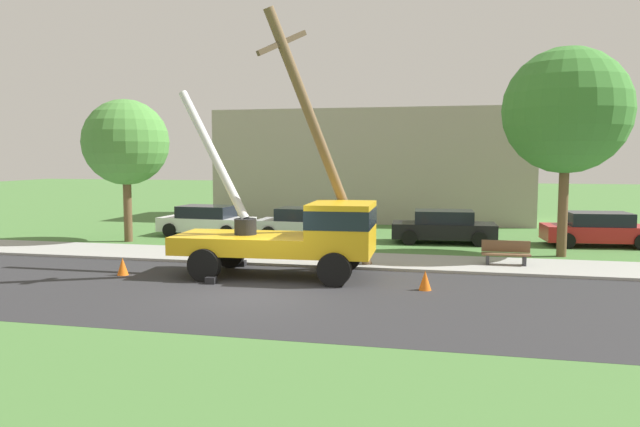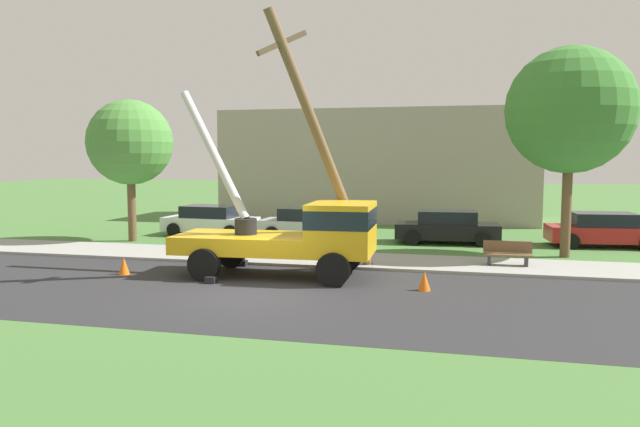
# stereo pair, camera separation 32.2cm
# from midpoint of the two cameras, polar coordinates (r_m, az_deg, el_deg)

# --- Properties ---
(ground_plane) EXTENTS (120.00, 120.00, 0.00)m
(ground_plane) POSITION_cam_midpoint_polar(r_m,az_deg,el_deg) (28.58, 1.22, -2.19)
(ground_plane) COLOR #477538
(road_asphalt) EXTENTS (80.00, 8.06, 0.01)m
(road_asphalt) POSITION_cam_midpoint_polar(r_m,az_deg,el_deg) (17.17, -6.89, -7.35)
(road_asphalt) COLOR #2B2B2D
(road_asphalt) RESTS_ON ground
(sidewalk_strip) EXTENTS (80.00, 3.08, 0.10)m
(sidewalk_strip) POSITION_cam_midpoint_polar(r_m,az_deg,el_deg) (22.38, -2.09, -4.19)
(sidewalk_strip) COLOR #9E9E99
(sidewalk_strip) RESTS_ON ground
(utility_truck) EXTENTS (6.85, 3.21, 5.98)m
(utility_truck) POSITION_cam_midpoint_polar(r_m,az_deg,el_deg) (19.04, -2.30, -1.76)
(utility_truck) COLOR gold
(utility_truck) RESTS_ON ground
(leaning_utility_pole) EXTENTS (3.16, 3.37, 8.27)m
(leaning_utility_pole) POSITION_cam_midpoint_polar(r_m,az_deg,el_deg) (19.51, -0.46, 6.67)
(leaning_utility_pole) COLOR brown
(leaning_utility_pole) RESTS_ON ground
(traffic_cone_ahead) EXTENTS (0.36, 0.36, 0.56)m
(traffic_cone_ahead) POSITION_cam_midpoint_polar(r_m,az_deg,el_deg) (17.56, 9.25, -6.18)
(traffic_cone_ahead) COLOR orange
(traffic_cone_ahead) RESTS_ON ground
(traffic_cone_behind) EXTENTS (0.36, 0.36, 0.56)m
(traffic_cone_behind) POSITION_cam_midpoint_polar(r_m,az_deg,el_deg) (20.50, -18.35, -4.71)
(traffic_cone_behind) COLOR orange
(traffic_cone_behind) RESTS_ON ground
(traffic_cone_curbside) EXTENTS (0.36, 0.36, 0.56)m
(traffic_cone_curbside) POSITION_cam_midpoint_polar(r_m,az_deg,el_deg) (20.05, 1.82, -4.66)
(traffic_cone_curbside) COLOR orange
(traffic_cone_curbside) RESTS_ON ground
(parked_sedan_white) EXTENTS (4.50, 2.19, 1.42)m
(parked_sedan_white) POSITION_cam_midpoint_polar(r_m,az_deg,el_deg) (29.48, -10.84, -0.66)
(parked_sedan_white) COLOR silver
(parked_sedan_white) RESTS_ON ground
(parked_sedan_silver) EXTENTS (4.47, 2.15, 1.42)m
(parked_sedan_silver) POSITION_cam_midpoint_polar(r_m,az_deg,el_deg) (27.74, -1.70, -0.94)
(parked_sedan_silver) COLOR #B7B7BF
(parked_sedan_silver) RESTS_ON ground
(parked_sedan_black) EXTENTS (4.49, 2.18, 1.42)m
(parked_sedan_black) POSITION_cam_midpoint_polar(r_m,az_deg,el_deg) (27.03, 11.12, -1.21)
(parked_sedan_black) COLOR black
(parked_sedan_black) RESTS_ON ground
(parked_sedan_red) EXTENTS (4.54, 2.27, 1.42)m
(parked_sedan_red) POSITION_cam_midpoint_polar(r_m,az_deg,el_deg) (28.08, 24.20, -1.35)
(parked_sedan_red) COLOR #B21E1E
(parked_sedan_red) RESTS_ON ground
(park_bench) EXTENTS (1.60, 0.45, 0.90)m
(park_bench) POSITION_cam_midpoint_polar(r_m,az_deg,el_deg) (21.70, 16.53, -3.62)
(park_bench) COLOR brown
(park_bench) RESTS_ON ground
(roadside_tree_near) EXTENTS (3.73, 3.73, 6.23)m
(roadside_tree_near) POSITION_cam_midpoint_polar(r_m,az_deg,el_deg) (28.17, -17.97, 6.29)
(roadside_tree_near) COLOR brown
(roadside_tree_near) RESTS_ON ground
(roadside_tree_far) EXTENTS (4.65, 4.65, 7.77)m
(roadside_tree_far) POSITION_cam_midpoint_polar(r_m,az_deg,el_deg) (24.52, 21.65, 8.88)
(roadside_tree_far) COLOR brown
(roadside_tree_far) RESTS_ON ground
(lowrise_building_backdrop) EXTENTS (18.00, 6.00, 6.40)m
(lowrise_building_backdrop) POSITION_cam_midpoint_polar(r_m,az_deg,el_deg) (36.66, 4.75, 4.49)
(lowrise_building_backdrop) COLOR #A5998C
(lowrise_building_backdrop) RESTS_ON ground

